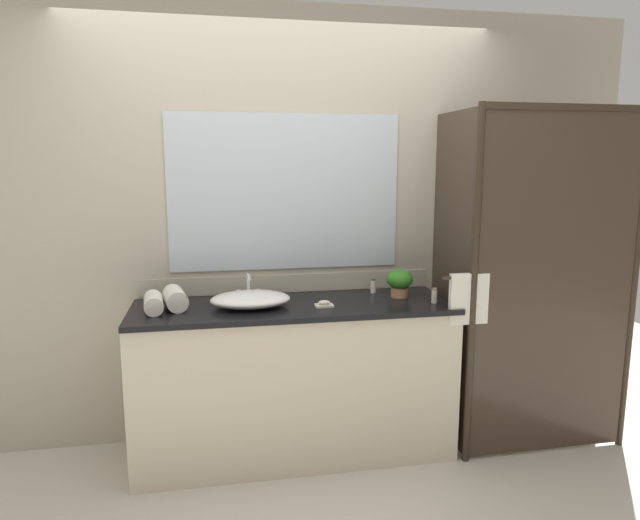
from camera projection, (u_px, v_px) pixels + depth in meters
ground_plane at (295, 452)px, 3.30m from camera, size 8.00×8.00×0.00m
wall_back_with_mirror at (285, 226)px, 3.41m from camera, size 4.40×0.06×2.60m
vanity_cabinet at (294, 379)px, 3.23m from camera, size 1.80×0.58×0.90m
shower_enclosure at (520, 281)px, 3.18m from camera, size 1.20×0.59×2.00m
sink_basin at (250, 299)px, 3.09m from camera, size 0.44×0.33×0.08m
faucet at (248, 291)px, 3.25m from camera, size 0.17×0.15×0.15m
potted_plant at (400, 282)px, 3.31m from camera, size 0.16×0.16×0.16m
soap_dish at (324, 304)px, 3.10m from camera, size 0.10×0.07×0.04m
amenity_bottle_lotion at (434, 296)px, 3.18m from camera, size 0.03×0.03×0.09m
amenity_bottle_body_wash at (373, 286)px, 3.43m from camera, size 0.03×0.03×0.09m
rolled_towel_near_edge at (153, 303)px, 2.98m from camera, size 0.12×0.23×0.10m
rolled_towel_middle at (175, 298)px, 3.05m from camera, size 0.16×0.25×0.12m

